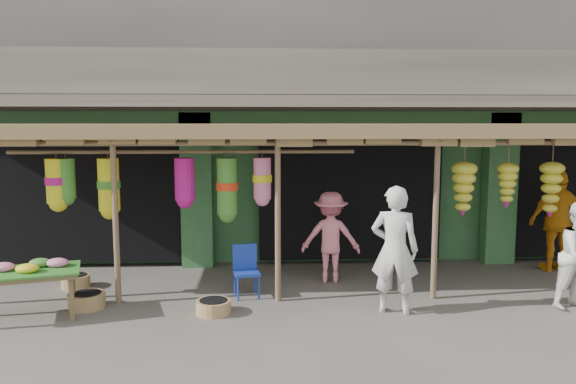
{
  "coord_description": "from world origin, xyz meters",
  "views": [
    {
      "loc": [
        -1.77,
        -8.83,
        2.84
      ],
      "look_at": [
        -1.28,
        1.0,
        1.59
      ],
      "focal_mm": 35.0,
      "sensor_mm": 36.0,
      "label": 1
    }
  ],
  "objects_px": {
    "person_front": "(395,250)",
    "person_shopper": "(331,237)",
    "flower_table": "(30,273)",
    "blue_chair": "(246,268)",
    "person_vendor": "(558,221)"
  },
  "relations": [
    {
      "from": "person_front",
      "to": "person_shopper",
      "type": "bearing_deg",
      "value": -47.85
    },
    {
      "from": "flower_table",
      "to": "person_shopper",
      "type": "bearing_deg",
      "value": 3.75
    },
    {
      "from": "flower_table",
      "to": "person_front",
      "type": "relative_size",
      "value": 0.82
    },
    {
      "from": "blue_chair",
      "to": "person_shopper",
      "type": "height_order",
      "value": "person_shopper"
    },
    {
      "from": "person_vendor",
      "to": "person_shopper",
      "type": "relative_size",
      "value": 1.21
    },
    {
      "from": "person_front",
      "to": "person_shopper",
      "type": "relative_size",
      "value": 1.19
    },
    {
      "from": "flower_table",
      "to": "person_front",
      "type": "distance_m",
      "value": 5.3
    },
    {
      "from": "person_vendor",
      "to": "person_shopper",
      "type": "distance_m",
      "value": 4.41
    },
    {
      "from": "flower_table",
      "to": "person_front",
      "type": "height_order",
      "value": "person_front"
    },
    {
      "from": "flower_table",
      "to": "person_front",
      "type": "bearing_deg",
      "value": -16.53
    },
    {
      "from": "flower_table",
      "to": "person_shopper",
      "type": "relative_size",
      "value": 0.97
    },
    {
      "from": "flower_table",
      "to": "person_vendor",
      "type": "xyz_separation_m",
      "value": [
        8.94,
        2.14,
        0.3
      ]
    },
    {
      "from": "blue_chair",
      "to": "person_front",
      "type": "distance_m",
      "value": 2.46
    },
    {
      "from": "person_front",
      "to": "person_shopper",
      "type": "xyz_separation_m",
      "value": [
        -0.73,
        1.69,
        -0.15
      ]
    },
    {
      "from": "blue_chair",
      "to": "person_front",
      "type": "height_order",
      "value": "person_front"
    }
  ]
}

